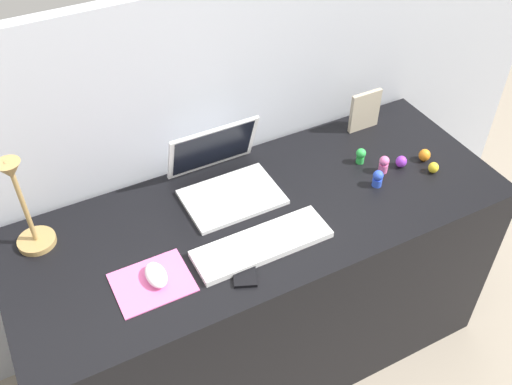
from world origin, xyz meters
TOP-DOWN VIEW (x-y plane):
  - ground_plane at (0.00, 0.00)m, footprint 6.00×6.00m
  - back_wall at (0.00, 0.35)m, footprint 2.77×0.05m
  - desk at (0.00, 0.00)m, footprint 1.57×0.61m
  - laptop at (-0.06, 0.16)m, footprint 0.30×0.28m
  - keyboard at (-0.07, -0.13)m, footprint 0.41×0.13m
  - mousepad at (-0.40, -0.11)m, footprint 0.21×0.17m
  - mouse at (-0.38, -0.10)m, footprint 0.06×0.10m
  - cell_phone at (-0.16, -0.18)m, footprint 0.11×0.14m
  - desk_lamp at (-0.65, 0.16)m, footprint 0.11×0.16m
  - picture_frame at (0.53, 0.22)m, footprint 0.12×0.02m
  - toy_figurine_pink at (0.45, -0.02)m, footprint 0.03×0.03m
  - toy_figurine_purple at (0.52, -0.02)m, footprint 0.04×0.04m
  - toy_figurine_blue at (0.39, -0.06)m, footprint 0.03×0.03m
  - toy_figurine_yellow at (0.59, -0.09)m, footprint 0.03×0.03m
  - toy_figurine_green at (0.41, 0.06)m, footprint 0.03×0.03m
  - toy_figurine_orange at (0.61, -0.03)m, footprint 0.04×0.04m

SIDE VIEW (x-z plane):
  - ground_plane at x=0.00m, z-range 0.00..0.00m
  - desk at x=0.00m, z-range 0.00..0.74m
  - back_wall at x=0.00m, z-range 0.00..1.34m
  - mousepad at x=-0.40m, z-range 0.74..0.74m
  - cell_phone at x=-0.16m, z-range 0.74..0.75m
  - keyboard at x=-0.07m, z-range 0.74..0.76m
  - toy_figurine_yellow at x=0.59m, z-range 0.74..0.78m
  - toy_figurine_purple at x=0.52m, z-range 0.74..0.78m
  - mouse at x=-0.38m, z-range 0.74..0.78m
  - toy_figurine_orange at x=0.61m, z-range 0.74..0.78m
  - toy_figurine_green at x=0.41m, z-range 0.74..0.80m
  - toy_figurine_blue at x=0.39m, z-range 0.74..0.80m
  - toy_figurine_pink at x=0.45m, z-range 0.74..0.80m
  - laptop at x=-0.06m, z-range 0.69..0.89m
  - picture_frame at x=0.53m, z-range 0.74..0.89m
  - desk_lamp at x=-0.65m, z-range 0.73..1.09m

